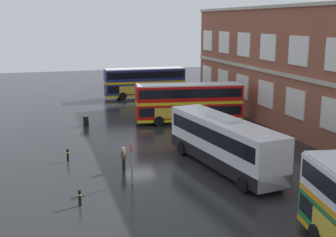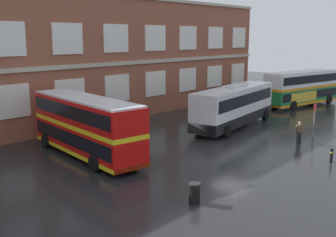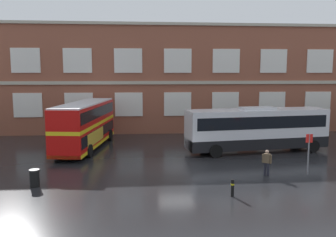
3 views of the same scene
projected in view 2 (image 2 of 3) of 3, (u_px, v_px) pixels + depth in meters
ground_plane at (209, 148)px, 30.10m from camera, size 120.00×120.00×0.00m
brick_terminal_building at (90, 59)px, 40.55m from camera, size 47.55×8.19×11.93m
double_decker_middle at (86, 125)px, 27.62m from camera, size 4.17×11.26×4.07m
double_decker_far at (302, 88)px, 47.90m from camera, size 11.29×4.57×4.07m
touring_coach at (234, 106)px, 36.71m from camera, size 12.24×4.18×3.80m
waiting_passenger at (299, 131)px, 31.14m from camera, size 0.58×0.45×1.70m
bus_stand_flag at (314, 117)px, 33.05m from camera, size 0.44×0.10×2.70m
station_litter_bin at (195, 193)px, 20.02m from camera, size 0.60×0.60×1.03m
safety_bollard_east at (331, 155)px, 26.47m from camera, size 0.19×0.19×0.95m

